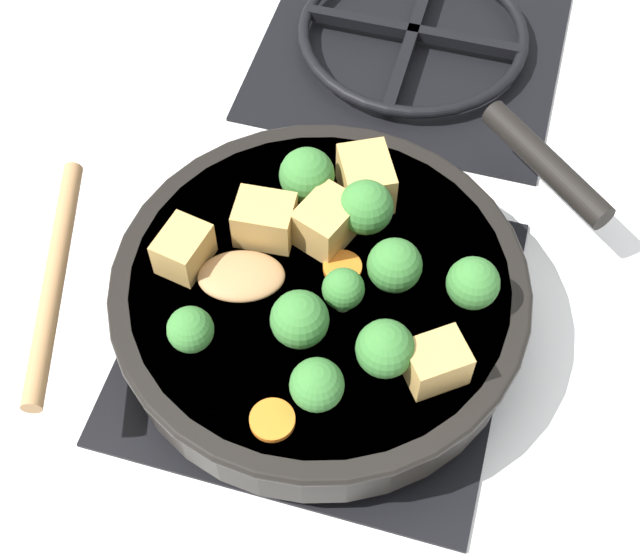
% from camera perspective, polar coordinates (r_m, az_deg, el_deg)
% --- Properties ---
extents(ground_plane, '(2.40, 2.40, 0.00)m').
position_cam_1_polar(ground_plane, '(0.76, -0.00, -3.13)').
color(ground_plane, white).
extents(front_burner_grate, '(0.31, 0.31, 0.03)m').
position_cam_1_polar(front_burner_grate, '(0.75, -0.00, -2.68)').
color(front_burner_grate, black).
rests_on(front_burner_grate, ground_plane).
extents(rear_burner_grate, '(0.31, 0.31, 0.03)m').
position_cam_1_polar(rear_burner_grate, '(0.98, 5.94, 15.16)').
color(rear_burner_grate, black).
rests_on(rear_burner_grate, ground_plane).
extents(skillet_pan, '(0.38, 0.40, 0.05)m').
position_cam_1_polar(skillet_pan, '(0.71, 0.13, -0.87)').
color(skillet_pan, black).
rests_on(skillet_pan, front_burner_grate).
extents(wooden_spoon, '(0.22, 0.22, 0.02)m').
position_cam_1_polar(wooden_spoon, '(0.70, -11.57, 0.18)').
color(wooden_spoon, '#A87A4C').
rests_on(wooden_spoon, skillet_pan).
extents(tofu_cube_center_large, '(0.06, 0.06, 0.04)m').
position_cam_1_polar(tofu_cube_center_large, '(0.73, 2.96, 6.48)').
color(tofu_cube_center_large, tan).
rests_on(tofu_cube_center_large, skillet_pan).
extents(tofu_cube_near_handle, '(0.04, 0.05, 0.03)m').
position_cam_1_polar(tofu_cube_near_handle, '(0.70, -8.73, 1.96)').
color(tofu_cube_near_handle, tan).
rests_on(tofu_cube_near_handle, skillet_pan).
extents(tofu_cube_east_chunk, '(0.05, 0.05, 0.03)m').
position_cam_1_polar(tofu_cube_east_chunk, '(0.64, 7.42, -5.25)').
color(tofu_cube_east_chunk, tan).
rests_on(tofu_cube_east_chunk, skillet_pan).
extents(tofu_cube_west_chunk, '(0.05, 0.04, 0.04)m').
position_cam_1_polar(tofu_cube_west_chunk, '(0.71, -3.55, 3.85)').
color(tofu_cube_west_chunk, tan).
rests_on(tofu_cube_west_chunk, skillet_pan).
extents(tofu_cube_back_piece, '(0.05, 0.06, 0.04)m').
position_cam_1_polar(tofu_cube_back_piece, '(0.70, 0.43, 3.74)').
color(tofu_cube_back_piece, tan).
rests_on(tofu_cube_back_piece, skillet_pan).
extents(broccoli_floret_near_spoon, '(0.05, 0.05, 0.05)m').
position_cam_1_polar(broccoli_floret_near_spoon, '(0.72, -0.84, 6.71)').
color(broccoli_floret_near_spoon, '#709956').
rests_on(broccoli_floret_near_spoon, skillet_pan).
extents(broccoli_floret_center_top, '(0.04, 0.04, 0.05)m').
position_cam_1_polar(broccoli_floret_center_top, '(0.64, -1.66, -2.48)').
color(broccoli_floret_center_top, '#709956').
rests_on(broccoli_floret_center_top, skillet_pan).
extents(broccoli_floret_east_rim, '(0.04, 0.04, 0.05)m').
position_cam_1_polar(broccoli_floret_east_rim, '(0.70, 2.94, 4.65)').
color(broccoli_floret_east_rim, '#709956').
rests_on(broccoli_floret_east_rim, skillet_pan).
extents(broccoli_floret_west_rim, '(0.04, 0.04, 0.05)m').
position_cam_1_polar(broccoli_floret_west_rim, '(0.67, 9.76, -0.23)').
color(broccoli_floret_west_rim, '#709956').
rests_on(broccoli_floret_west_rim, skillet_pan).
extents(broccoli_floret_north_edge, '(0.03, 0.03, 0.04)m').
position_cam_1_polar(broccoli_floret_north_edge, '(0.65, -8.29, -3.19)').
color(broccoli_floret_north_edge, '#709956').
rests_on(broccoli_floret_north_edge, skillet_pan).
extents(broccoli_floret_south_cluster, '(0.04, 0.04, 0.05)m').
position_cam_1_polar(broccoli_floret_south_cluster, '(0.63, 4.19, -4.43)').
color(broccoli_floret_south_cluster, '#709956').
rests_on(broccoli_floret_south_cluster, skillet_pan).
extents(broccoli_floret_mid_floret, '(0.03, 0.03, 0.04)m').
position_cam_1_polar(broccoli_floret_mid_floret, '(0.66, 1.50, -0.61)').
color(broccoli_floret_mid_floret, '#709956').
rests_on(broccoli_floret_mid_floret, skillet_pan).
extents(broccoli_floret_small_inner, '(0.04, 0.04, 0.05)m').
position_cam_1_polar(broccoli_floret_small_inner, '(0.62, -0.20, -6.76)').
color(broccoli_floret_small_inner, '#709956').
rests_on(broccoli_floret_small_inner, skillet_pan).
extents(broccoli_floret_tall_stem, '(0.04, 0.04, 0.05)m').
position_cam_1_polar(broccoli_floret_tall_stem, '(0.67, 4.79, 0.92)').
color(broccoli_floret_tall_stem, '#709956').
rests_on(broccoli_floret_tall_stem, skillet_pan).
extents(carrot_slice_orange_thin, '(0.03, 0.03, 0.01)m').
position_cam_1_polar(carrot_slice_orange_thin, '(0.70, 1.45, 0.81)').
color(carrot_slice_orange_thin, orange).
rests_on(carrot_slice_orange_thin, skillet_pan).
extents(carrot_slice_near_center, '(0.03, 0.03, 0.01)m').
position_cam_1_polar(carrot_slice_near_center, '(0.64, -2.72, -9.03)').
color(carrot_slice_near_center, orange).
rests_on(carrot_slice_near_center, skillet_pan).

